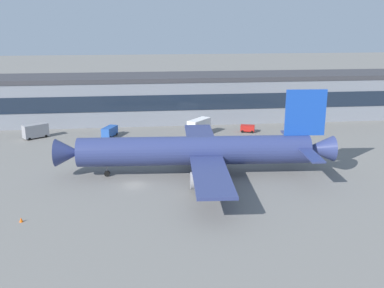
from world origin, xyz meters
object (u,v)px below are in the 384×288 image
at_px(airliner, 199,151).
at_px(catering_truck, 199,126).
at_px(crew_van, 109,131).
at_px(baggage_tug, 248,128).
at_px(belt_loader, 308,127).
at_px(traffic_cone_0, 21,220).
at_px(stair_truck, 36,130).

bearing_deg(airliner, catering_truck, 82.51).
bearing_deg(crew_van, baggage_tug, 1.24).
height_order(belt_loader, baggage_tug, belt_loader).
xyz_separation_m(catering_truck, crew_van, (-22.78, 0.65, -0.83)).
relative_size(airliner, catering_truck, 7.38).
height_order(catering_truck, traffic_cone_0, catering_truck).
xyz_separation_m(stair_truck, traffic_cone_0, (8.31, -49.03, -1.63)).
relative_size(catering_truck, baggage_tug, 1.77).
bearing_deg(belt_loader, catering_truck, -178.87).
relative_size(belt_loader, baggage_tug, 1.65).
bearing_deg(crew_van, traffic_cone_0, -101.55).
height_order(belt_loader, stair_truck, stair_truck).
distance_m(airliner, stair_truck, 48.69).
height_order(baggage_tug, traffic_cone_0, baggage_tug).
bearing_deg(traffic_cone_0, baggage_tug, 46.95).
height_order(airliner, belt_loader, airliner).
xyz_separation_m(airliner, catering_truck, (3.94, 29.97, -2.52)).
bearing_deg(traffic_cone_0, catering_truck, 55.50).
distance_m(airliner, crew_van, 36.11).
xyz_separation_m(catering_truck, baggage_tug, (13.05, 1.43, -1.21)).
distance_m(belt_loader, catering_truck, 29.25).
bearing_deg(baggage_tug, belt_loader, -3.03).
height_order(catering_truck, crew_van, catering_truck).
xyz_separation_m(catering_truck, stair_truck, (-40.93, 1.56, -0.31)).
bearing_deg(catering_truck, stair_truck, 177.81).
distance_m(catering_truck, traffic_cone_0, 57.63).
xyz_separation_m(crew_van, stair_truck, (-18.15, 0.91, 0.52)).
distance_m(catering_truck, stair_truck, 40.96).
height_order(catering_truck, stair_truck, catering_truck).
height_order(airliner, crew_van, airliner).
height_order(belt_loader, traffic_cone_0, belt_loader).
relative_size(airliner, traffic_cone_0, 75.76).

